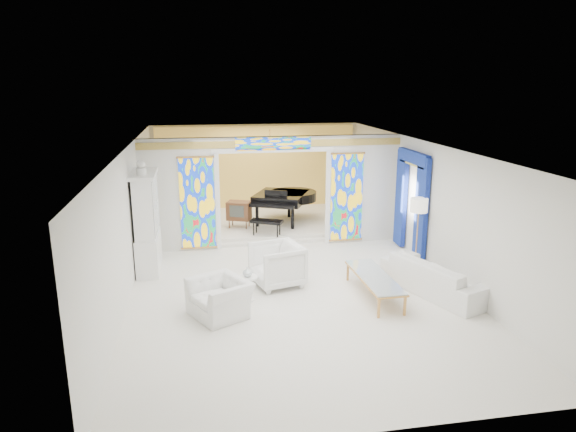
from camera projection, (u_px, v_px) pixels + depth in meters
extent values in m
plane|color=white|center=(286.00, 270.00, 12.34)|extent=(12.00, 12.00, 0.00)
cube|color=white|center=(286.00, 146.00, 11.57)|extent=(7.00, 12.00, 0.02)
cube|color=silver|center=(256.00, 168.00, 17.67)|extent=(7.00, 0.02, 3.00)
cube|color=silver|center=(369.00, 328.00, 6.24)|extent=(7.00, 0.02, 3.00)
cube|color=silver|center=(130.00, 217.00, 11.37)|extent=(0.02, 12.00, 3.00)
cube|color=silver|center=(426.00, 204.00, 12.54)|extent=(0.02, 12.00, 3.00)
cube|color=silver|center=(179.00, 196.00, 13.44)|extent=(2.00, 0.18, 3.00)
cube|color=silver|center=(362.00, 189.00, 14.28)|extent=(2.00, 0.18, 3.00)
cube|color=silver|center=(273.00, 144.00, 13.53)|extent=(3.00, 0.18, 0.40)
cube|color=white|center=(218.00, 202.00, 13.57)|extent=(0.12, 0.06, 2.60)
cube|color=white|center=(328.00, 198.00, 14.07)|extent=(0.12, 0.06, 2.60)
cube|color=white|center=(273.00, 150.00, 13.47)|extent=(3.24, 0.06, 0.12)
cube|color=gold|center=(273.00, 144.00, 13.43)|extent=(7.00, 0.05, 0.18)
cube|color=gold|center=(197.00, 203.00, 13.47)|extent=(0.90, 0.04, 2.40)
cube|color=gold|center=(347.00, 197.00, 14.15)|extent=(0.90, 0.04, 2.40)
cube|color=gold|center=(273.00, 144.00, 13.42)|extent=(2.00, 0.04, 0.34)
cube|color=white|center=(264.00, 222.00, 16.22)|extent=(6.80, 3.80, 0.18)
cube|color=gold|center=(257.00, 169.00, 17.56)|extent=(6.70, 0.10, 2.90)
cylinder|color=#BF8642|center=(270.00, 144.00, 15.53)|extent=(0.48, 0.48, 0.30)
cube|color=navy|center=(421.00, 209.00, 12.61)|extent=(0.12, 0.55, 2.60)
cube|color=navy|center=(401.00, 198.00, 13.85)|extent=(0.12, 0.55, 2.60)
cube|color=navy|center=(414.00, 157.00, 12.92)|extent=(0.14, 1.70, 0.30)
cube|color=#D7C54C|center=(413.00, 164.00, 12.97)|extent=(0.12, 1.50, 0.06)
cube|color=white|center=(149.00, 252.00, 12.26)|extent=(0.50, 1.40, 0.90)
cube|color=white|center=(145.00, 205.00, 11.96)|extent=(0.44, 1.30, 1.40)
cube|color=silver|center=(156.00, 205.00, 12.00)|extent=(0.01, 1.20, 1.30)
cube|color=white|center=(143.00, 174.00, 11.77)|extent=(0.56, 1.46, 0.08)
cylinder|color=silver|center=(141.00, 171.00, 11.41)|extent=(0.22, 0.22, 0.16)
sphere|color=silver|center=(141.00, 164.00, 11.37)|extent=(0.20, 0.20, 0.20)
imported|color=silver|center=(220.00, 298.00, 9.90)|extent=(1.37, 1.43, 0.72)
imported|color=silver|center=(277.00, 265.00, 11.34)|extent=(1.26, 1.24, 0.95)
imported|color=silver|center=(436.00, 276.00, 10.96)|extent=(1.81, 2.69, 0.73)
cylinder|color=white|center=(248.00, 277.00, 10.54)|extent=(0.49, 0.49, 0.03)
cylinder|color=white|center=(248.00, 289.00, 10.60)|extent=(0.08, 0.08, 0.49)
cylinder|color=white|center=(248.00, 299.00, 10.66)|extent=(0.33, 0.33, 0.03)
imported|color=silver|center=(247.00, 272.00, 10.50)|extent=(0.26, 0.26, 0.20)
cube|color=silver|center=(374.00, 277.00, 10.73)|extent=(0.65, 2.07, 0.04)
cube|color=#BF8642|center=(374.00, 278.00, 10.73)|extent=(0.69, 2.10, 0.03)
cube|color=#BF8642|center=(379.00, 308.00, 9.81)|extent=(0.05, 0.05, 0.42)
cube|color=#BF8642|center=(405.00, 305.00, 9.91)|extent=(0.05, 0.05, 0.42)
cube|color=#BF8642|center=(348.00, 272.00, 11.66)|extent=(0.05, 0.05, 0.42)
cube|color=#BF8642|center=(370.00, 270.00, 11.76)|extent=(0.05, 0.05, 0.42)
cylinder|color=#BF8642|center=(415.00, 265.00, 12.65)|extent=(0.35, 0.35, 0.03)
cylinder|color=#BF8642|center=(417.00, 235.00, 12.45)|extent=(0.04, 0.04, 1.56)
cylinder|color=white|center=(419.00, 205.00, 12.26)|extent=(0.49, 0.49, 0.33)
cube|color=black|center=(281.00, 198.00, 15.75)|extent=(1.97, 2.01, 0.28)
cylinder|color=black|center=(293.00, 196.00, 16.01)|extent=(1.91, 1.91, 0.28)
cube|color=black|center=(273.00, 206.00, 14.92)|extent=(1.35, 0.84, 0.10)
cube|color=silver|center=(272.00, 205.00, 14.84)|extent=(1.17, 0.62, 0.03)
cube|color=black|center=(276.00, 194.00, 15.18)|extent=(0.65, 0.32, 0.25)
cube|color=black|center=(267.00, 221.00, 14.45)|extent=(0.96, 0.70, 0.08)
cylinder|color=black|center=(257.00, 216.00, 15.35)|extent=(0.13, 0.13, 0.62)
cylinder|color=black|center=(293.00, 219.00, 15.08)|extent=(0.13, 0.13, 0.62)
cylinder|color=black|center=(289.00, 208.00, 16.40)|extent=(0.13, 0.13, 0.62)
cube|color=#55321E|center=(239.00, 211.00, 15.20)|extent=(0.79, 0.67, 0.54)
cube|color=#393E3C|center=(237.00, 211.00, 14.98)|extent=(0.41, 0.18, 0.35)
cone|color=#55321E|center=(229.00, 224.00, 15.20)|extent=(0.05, 0.05, 0.24)
cone|color=#55321E|center=(246.00, 225.00, 15.10)|extent=(0.05, 0.05, 0.24)
cone|color=#55321E|center=(233.00, 221.00, 15.50)|extent=(0.05, 0.05, 0.24)
cone|color=#55321E|center=(249.00, 222.00, 15.41)|extent=(0.05, 0.05, 0.24)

